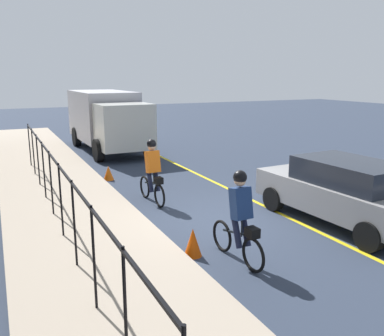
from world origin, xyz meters
name	(u,v)px	position (x,y,z in m)	size (l,w,h in m)	color
ground_plane	(221,219)	(0.00, 0.00, 0.00)	(80.00, 80.00, 0.00)	#2C3547
lane_line_centre	(273,210)	(0.00, -1.60, 0.00)	(36.00, 0.12, 0.01)	yellow
sidewalk	(84,239)	(0.00, 3.40, 0.07)	(40.00, 3.20, 0.15)	tan
iron_fence	(55,176)	(1.00, 3.80, 1.30)	(14.19, 0.04, 1.60)	black
cyclist_lead	(153,172)	(1.97, 1.08, 0.91)	(1.71, 0.38, 1.83)	black
cyclist_follow	(240,218)	(-2.29, 0.91, 0.91)	(1.71, 0.38, 1.83)	black
patrol_sedan	(344,190)	(-1.52, -2.53, 0.82)	(4.49, 2.12, 1.58)	gray
box_truck_background	(107,118)	(10.85, 0.07, 1.55)	(6.76, 2.65, 2.78)	#B2AFB7
traffic_cone_near	(108,173)	(5.12, 1.54, 0.25)	(0.36, 0.36, 0.49)	#E55C0D
traffic_cone_far	(193,242)	(-1.64, 1.58, 0.29)	(0.36, 0.36, 0.58)	#E74D07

